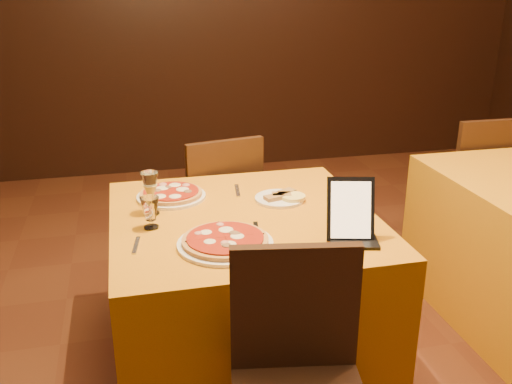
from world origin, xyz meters
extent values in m
cube|color=black|center=(0.00, 3.50, 1.40)|extent=(6.00, 0.01, 2.80)
cube|color=#C8780C|center=(-0.27, 0.52, 0.38)|extent=(1.10, 1.10, 0.75)
cylinder|color=white|center=(-0.40, 0.26, 0.76)|extent=(0.36, 0.36, 0.01)
cylinder|color=#AD4C23|center=(-0.40, 0.26, 0.77)|extent=(0.33, 0.33, 0.02)
cylinder|color=white|center=(-0.55, 0.80, 0.76)|extent=(0.31, 0.31, 0.01)
cylinder|color=#AD4C23|center=(-0.55, 0.80, 0.77)|extent=(0.28, 0.28, 0.02)
cylinder|color=white|center=(-0.08, 0.66, 0.76)|extent=(0.22, 0.22, 0.01)
cylinder|color=olive|center=(-0.08, 0.66, 0.77)|extent=(0.14, 0.14, 0.02)
cube|color=black|center=(0.08, 0.22, 0.87)|extent=(0.20, 0.14, 0.23)
cube|color=silver|center=(-0.27, 0.29, 0.75)|extent=(0.05, 0.20, 0.01)
cube|color=#B4B3BA|center=(-0.72, 0.33, 0.75)|extent=(0.04, 0.14, 0.01)
cube|color=#A3A5AA|center=(-0.24, 0.82, 0.75)|extent=(0.04, 0.16, 0.01)
camera|label=1|loc=(-0.73, -1.64, 1.69)|focal=40.00mm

